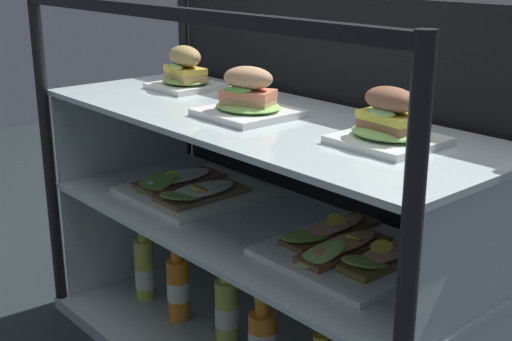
{
  "coord_description": "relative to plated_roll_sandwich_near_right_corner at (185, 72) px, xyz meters",
  "views": [
    {
      "loc": [
        1.2,
        -1.05,
        1.06
      ],
      "look_at": [
        0.0,
        0.0,
        0.55
      ],
      "focal_mm": 48.17,
      "sensor_mm": 36.0,
      "label": 1
    }
  ],
  "objects": [
    {
      "name": "plated_roll_sandwich_center",
      "position": [
        0.75,
        -0.04,
        -0.01
      ],
      "size": [
        0.19,
        0.19,
        0.12
      ],
      "color": "white",
      "rests_on": "shelf_upper_glass"
    },
    {
      "name": "riser_upper_tier",
      "position": [
        0.38,
        -0.06,
        -0.19
      ],
      "size": [
        1.24,
        0.46,
        0.26
      ],
      "color": "silver",
      "rests_on": "shelf_lower_glass"
    },
    {
      "name": "plated_roll_sandwich_near_right_corner",
      "position": [
        0.0,
        0.0,
        0.0
      ],
      "size": [
        0.17,
        0.17,
        0.12
      ],
      "color": "white",
      "rests_on": "shelf_upper_glass"
    },
    {
      "name": "juice_bottle_back_right",
      "position": [
        0.09,
        -0.11,
        -0.6
      ],
      "size": [
        0.07,
        0.07,
        0.25
      ],
      "color": "orange",
      "rests_on": "case_base_deck"
    },
    {
      "name": "open_sandwich_tray_far_right",
      "position": [
        0.66,
        -0.03,
        -0.31
      ],
      "size": [
        0.34,
        0.35,
        0.06
      ],
      "color": "white",
      "rests_on": "shelf_lower_glass"
    },
    {
      "name": "plated_roll_sandwich_far_left",
      "position": [
        0.38,
        -0.09,
        -0.01
      ],
      "size": [
        0.2,
        0.2,
        0.12
      ],
      "color": "white",
      "rests_on": "shelf_upper_glass"
    },
    {
      "name": "case_frame",
      "position": [
        0.38,
        0.08,
        -0.22
      ],
      "size": [
        1.31,
        0.53,
        0.96
      ],
      "color": "black",
      "rests_on": "ground"
    },
    {
      "name": "shelf_lower_glass",
      "position": [
        0.38,
        -0.06,
        -0.33
      ],
      "size": [
        1.26,
        0.48,
        0.01
      ],
      "primitive_type": "cube",
      "color": "silver",
      "rests_on": "riser_lower_tier"
    },
    {
      "name": "shelf_upper_glass",
      "position": [
        0.38,
        -0.06,
        -0.05
      ],
      "size": [
        1.26,
        0.48,
        0.01
      ],
      "primitive_type": "cube",
      "color": "silver",
      "rests_on": "riser_upper_tier"
    },
    {
      "name": "juice_bottle_front_fourth",
      "position": [
        -0.09,
        -0.11,
        -0.6
      ],
      "size": [
        0.06,
        0.06,
        0.25
      ],
      "color": "#BCCC4A",
      "rests_on": "case_base_deck"
    },
    {
      "name": "riser_lower_tier",
      "position": [
        0.38,
        -0.06,
        -0.52
      ],
      "size": [
        1.24,
        0.46,
        0.36
      ],
      "color": "silver",
      "rests_on": "case_base_deck"
    },
    {
      "name": "juice_bottle_front_right_end",
      "position": [
        0.27,
        -0.08,
        -0.6
      ],
      "size": [
        0.07,
        0.07,
        0.24
      ],
      "color": "#C1CC52",
      "rests_on": "case_base_deck"
    },
    {
      "name": "open_sandwich_tray_far_left",
      "position": [
        0.09,
        -0.06,
        -0.31
      ],
      "size": [
        0.34,
        0.35,
        0.06
      ],
      "color": "white",
      "rests_on": "shelf_lower_glass"
    }
  ]
}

